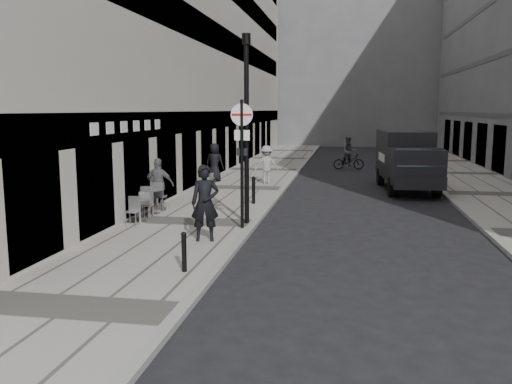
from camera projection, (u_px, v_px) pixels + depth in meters
sidewalk at (239, 189)px, 24.66m from camera, size 4.00×60.00×0.12m
far_sidewalk at (494, 195)px, 22.84m from camera, size 4.00×60.00×0.12m
building_left at (191, 13)px, 30.32m from camera, size 4.00×45.00×18.00m
building_far at (338, 42)px, 59.47m from camera, size 24.00×16.00×22.00m
walking_man at (205, 203)px, 14.50m from camera, size 0.84×0.65×2.05m
sign_post at (242, 147)px, 15.83m from camera, size 0.65×0.10×3.80m
lamppost at (247, 120)px, 16.44m from camera, size 0.26×0.26×5.75m
bollard_near at (184, 253)px, 11.78m from camera, size 0.11×0.11×0.83m
bollard_far at (254, 191)px, 20.35m from camera, size 0.13×0.13×0.96m
panel_van at (407, 157)px, 24.38m from camera, size 2.51×5.79×2.66m
cyclist at (349, 157)px, 33.10m from camera, size 1.95×0.97×2.01m
pedestrian_a at (159, 185)px, 18.83m from camera, size 1.08×0.45×1.84m
pedestrian_b at (267, 165)px, 25.85m from camera, size 1.28×0.88×1.81m
pedestrian_c at (214, 162)px, 26.61m from camera, size 0.99×0.71×1.88m
cafe_table_near at (152, 199)px, 18.24m from camera, size 0.79×1.78×1.01m
cafe_table_mid at (140, 208)px, 16.98m from camera, size 0.69×1.56×0.89m
cafe_table_far at (206, 185)px, 22.06m from camera, size 0.70×1.59×0.91m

